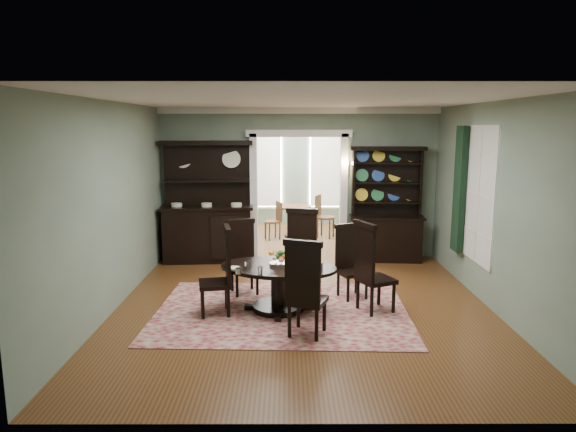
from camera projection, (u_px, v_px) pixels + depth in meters
name	position (u px, v px, depth m)	size (l,w,h in m)	color
room	(303.00, 202.00, 7.34)	(5.51, 6.01, 3.01)	brown
parlor	(296.00, 172.00, 12.76)	(3.51, 3.50, 3.01)	brown
doorway_trim	(299.00, 178.00, 10.25)	(2.08, 0.25, 2.57)	silver
right_window	(469.00, 192.00, 8.22)	(0.15, 1.47, 2.12)	white
wall_sconce	(347.00, 165.00, 10.05)	(0.27, 0.21, 0.21)	#B3752F
rug	(282.00, 311.00, 7.41)	(3.60, 2.62, 0.01)	maroon
dining_table	(278.00, 279.00, 7.39)	(1.88, 1.86, 0.67)	black
centerpiece	(279.00, 261.00, 7.35)	(1.37, 0.88, 0.23)	white
chair_far_left	(243.00, 254.00, 8.20)	(0.55, 0.53, 1.18)	black
chair_far_mid	(301.00, 249.00, 8.19)	(0.59, 0.57, 1.35)	black
chair_far_right	(350.00, 259.00, 7.98)	(0.55, 0.53, 1.15)	black
chair_end_left	(222.00, 269.00, 7.21)	(0.52, 0.54, 1.27)	black
chair_end_right	(370.00, 265.00, 7.27)	(0.62, 0.64, 1.33)	black
chair_near	(305.00, 287.00, 6.38)	(0.60, 0.58, 1.29)	black
sideboard	(208.00, 220.00, 10.11)	(1.84, 0.76, 2.37)	black
welsh_dresser	(386.00, 220.00, 10.15)	(1.48, 0.63, 2.25)	black
parlor_table	(294.00, 217.00, 12.29)	(0.83, 0.83, 0.76)	brown
parlor_chair_left	(275.00, 219.00, 12.10)	(0.42, 0.42, 0.89)	brown
parlor_chair_right	(323.00, 215.00, 12.27)	(0.48, 0.47, 1.02)	brown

